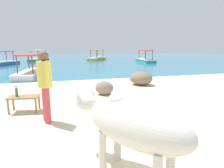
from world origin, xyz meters
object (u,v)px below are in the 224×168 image
at_px(boat_white, 31,72).
at_px(boat_blue, 2,62).
at_px(person_standing, 45,81).
at_px(boat_teal, 145,60).
at_px(cow, 132,124).
at_px(boat_yellow, 97,58).
at_px(low_bench_table, 24,99).
at_px(bottle, 17,92).
at_px(boat_green, 39,59).

distance_m(boat_white, boat_blue, 8.80).
height_order(person_standing, boat_blue, person_standing).
bearing_deg(boat_blue, boat_teal, 116.98).
distance_m(cow, boat_blue, 18.92).
bearing_deg(boat_white, boat_teal, 134.60).
bearing_deg(boat_yellow, boat_blue, 149.01).
xyz_separation_m(boat_yellow, boat_blue, (-9.81, -4.43, 0.00)).
relative_size(cow, boat_white, 0.50).
bearing_deg(low_bench_table, cow, -52.96).
height_order(low_bench_table, bottle, bottle).
bearing_deg(cow, boat_white, -18.39).
xyz_separation_m(person_standing, boat_blue, (-4.53, 15.72, -0.70)).
xyz_separation_m(cow, boat_teal, (8.62, 17.90, -0.49)).
bearing_deg(cow, boat_blue, -14.01).
height_order(bottle, person_standing, person_standing).
relative_size(low_bench_table, boat_white, 0.21).
height_order(bottle, boat_white, boat_white).
distance_m(boat_green, boat_teal, 12.44).
distance_m(cow, person_standing, 2.60).
bearing_deg(boat_blue, bottle, 41.84).
bearing_deg(cow, person_standing, -5.04).
bearing_deg(cow, boat_green, -24.41).
relative_size(person_standing, boat_blue, 0.43).
xyz_separation_m(low_bench_table, person_standing, (0.61, -0.93, 0.60)).
distance_m(cow, boat_green, 22.93).
height_order(boat_green, boat_yellow, same).
bearing_deg(boat_white, cow, 21.55).
xyz_separation_m(low_bench_table, bottle, (-0.16, 0.01, 0.19)).
relative_size(low_bench_table, boat_blue, 0.22).
relative_size(person_standing, boat_yellow, 0.44).
bearing_deg(bottle, boat_teal, 54.24).
bearing_deg(low_bench_table, bottle, -174.33).
distance_m(bottle, boat_green, 19.52).
relative_size(boat_green, boat_teal, 1.02).
height_order(boat_yellow, boat_blue, same).
xyz_separation_m(low_bench_table, boat_white, (-0.55, 6.66, -0.10)).
xyz_separation_m(person_standing, boat_teal, (9.77, 15.58, -0.70)).
height_order(bottle, boat_teal, boat_teal).
bearing_deg(boat_blue, boat_green, 176.36).
relative_size(cow, boat_green, 0.49).
bearing_deg(boat_green, low_bench_table, 22.49).
distance_m(boat_white, boat_teal, 13.54).
relative_size(boat_yellow, boat_white, 0.97).
bearing_deg(person_standing, boat_green, -98.75).
relative_size(bottle, boat_teal, 0.08).
relative_size(boat_teal, boat_blue, 0.99).
bearing_deg(boat_green, boat_white, 21.68).
bearing_deg(boat_yellow, boat_teal, -100.78).
relative_size(boat_white, boat_teal, 1.01).
relative_size(cow, boat_teal, 0.50).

